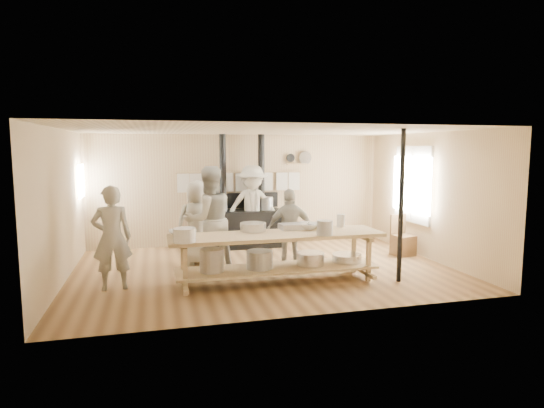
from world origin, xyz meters
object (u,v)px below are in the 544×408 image
at_px(roasting_pan, 293,226).
at_px(cook_far_left, 112,238).
at_px(cook_left, 209,220).
at_px(cook_right, 290,229).
at_px(stove, 243,224).
at_px(cook_by_window, 252,207).
at_px(prep_table, 276,253).
at_px(chair, 403,243).
at_px(cook_center, 197,223).

bearing_deg(roasting_pan, cook_far_left, -179.93).
distance_m(cook_left, cook_right, 1.53).
xyz_separation_m(cook_far_left, cook_left, (1.63, 0.59, 0.13)).
relative_size(stove, cook_by_window, 1.37).
xyz_separation_m(stove, cook_left, (-1.02, -2.10, 0.46)).
bearing_deg(cook_by_window, prep_table, -88.39).
height_order(prep_table, roasting_pan, roasting_pan).
height_order(cook_far_left, chair, cook_far_left).
xyz_separation_m(prep_table, cook_by_window, (0.20, 2.85, 0.43)).
xyz_separation_m(cook_left, cook_right, (1.51, -0.12, -0.22)).
bearing_deg(cook_center, cook_by_window, -139.08).
height_order(stove, cook_left, stove).
bearing_deg(prep_table, roasting_pan, 40.48).
bearing_deg(cook_far_left, roasting_pan, 174.10).
distance_m(cook_center, cook_right, 1.84).
distance_m(prep_table, cook_far_left, 2.69).
distance_m(cook_right, roasting_pan, 0.50).
height_order(cook_right, cook_by_window, cook_by_window).
xyz_separation_m(stove, roasting_pan, (0.38, -2.69, 0.38)).
xyz_separation_m(cook_right, roasting_pan, (-0.10, -0.47, 0.14)).
distance_m(prep_table, cook_left, 1.45).
relative_size(prep_table, cook_right, 2.36).
height_order(cook_center, cook_by_window, cook_by_window).
height_order(prep_table, chair, chair).
distance_m(cook_far_left, roasting_pan, 3.04).
xyz_separation_m(prep_table, roasting_pan, (0.39, 0.33, 0.38)).
relative_size(cook_center, cook_right, 1.09).
bearing_deg(cook_right, prep_table, 62.74).
relative_size(cook_left, cook_by_window, 1.03).
height_order(cook_far_left, cook_right, cook_far_left).
distance_m(prep_table, roasting_pan, 0.63).
distance_m(cook_far_left, cook_center, 1.97).
bearing_deg(cook_center, cook_left, 100.63).
height_order(cook_by_window, chair, cook_by_window).
distance_m(cook_center, roasting_pan, 2.02).
distance_m(stove, cook_by_window, 0.50).
bearing_deg(cook_right, cook_center, -22.49).
distance_m(cook_center, chair, 4.37).
height_order(cook_right, roasting_pan, cook_right).
bearing_deg(cook_by_window, cook_right, -76.48).
bearing_deg(cook_far_left, stove, -140.53).
bearing_deg(cook_left, stove, -130.45).
xyz_separation_m(prep_table, cook_right, (0.48, 0.80, 0.24)).
height_order(cook_far_left, cook_by_window, cook_by_window).
relative_size(cook_far_left, cook_center, 1.02).
xyz_separation_m(stove, cook_center, (-1.17, -1.40, 0.31)).
xyz_separation_m(stove, cook_right, (0.48, -2.22, 0.24)).
distance_m(stove, cook_left, 2.38).
height_order(cook_right, chair, cook_right).
height_order(stove, cook_right, stove).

